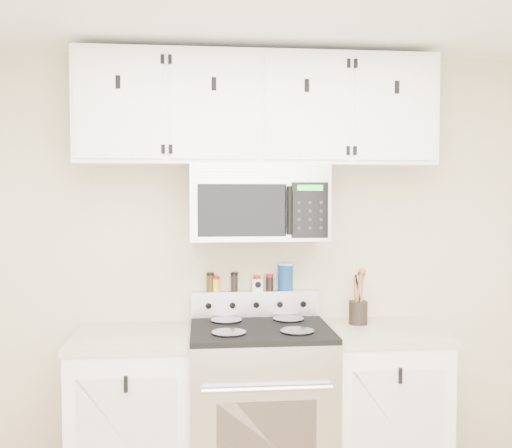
{
  "coord_description": "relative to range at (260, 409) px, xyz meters",
  "views": [
    {
      "loc": [
        -0.32,
        -1.65,
        1.66
      ],
      "look_at": [
        -0.02,
        1.45,
        1.51
      ],
      "focal_mm": 40.0,
      "sensor_mm": 36.0,
      "label": 1
    }
  ],
  "objects": [
    {
      "name": "salt_canister",
      "position": [
        0.18,
        0.28,
        0.7
      ],
      "size": [
        0.09,
        0.09,
        0.16
      ],
      "color": "#144290",
      "rests_on": "range"
    },
    {
      "name": "back_wall",
      "position": [
        0.0,
        0.32,
        0.76
      ],
      "size": [
        3.5,
        0.01,
        2.5
      ],
      "primitive_type": "cube",
      "color": "tan",
      "rests_on": "floor"
    },
    {
      "name": "range",
      "position": [
        0.0,
        0.0,
        0.0
      ],
      "size": [
        0.76,
        0.65,
        1.1
      ],
      "color": "#B7B7BA",
      "rests_on": "floor"
    },
    {
      "name": "upper_cabinets",
      "position": [
        -0.0,
        0.15,
        1.66
      ],
      "size": [
        2.0,
        0.35,
        0.62
      ],
      "color": "white",
      "rests_on": "back_wall"
    },
    {
      "name": "base_cabinet_left",
      "position": [
        -0.69,
        0.02,
        -0.03
      ],
      "size": [
        0.64,
        0.62,
        0.92
      ],
      "color": "white",
      "rests_on": "floor"
    },
    {
      "name": "spice_jar_3",
      "position": [
        0.01,
        0.28,
        0.66
      ],
      "size": [
        0.04,
        0.04,
        0.09
      ],
      "color": "gold",
      "rests_on": "range"
    },
    {
      "name": "spice_jar_0",
      "position": [
        -0.27,
        0.28,
        0.67
      ],
      "size": [
        0.05,
        0.05,
        0.11
      ],
      "color": "#412B0F",
      "rests_on": "range"
    },
    {
      "name": "spice_jar_1",
      "position": [
        -0.24,
        0.28,
        0.66
      ],
      "size": [
        0.04,
        0.04,
        0.09
      ],
      "color": "yellow",
      "rests_on": "range"
    },
    {
      "name": "kitchen_timer",
      "position": [
        0.01,
        0.28,
        0.65
      ],
      "size": [
        0.07,
        0.06,
        0.07
      ],
      "primitive_type": "cube",
      "rotation": [
        0.0,
        0.0,
        -0.12
      ],
      "color": "white",
      "rests_on": "range"
    },
    {
      "name": "spice_jar_6",
      "position": [
        0.19,
        0.28,
        0.66
      ],
      "size": [
        0.04,
        0.04,
        0.1
      ],
      "color": "gold",
      "rests_on": "range"
    },
    {
      "name": "spice_jar_4",
      "position": [
        0.09,
        0.28,
        0.66
      ],
      "size": [
        0.04,
        0.04,
        0.1
      ],
      "color": "black",
      "rests_on": "range"
    },
    {
      "name": "spice_jar_2",
      "position": [
        -0.13,
        0.28,
        0.67
      ],
      "size": [
        0.04,
        0.04,
        0.11
      ],
      "color": "black",
      "rests_on": "range"
    },
    {
      "name": "spice_jar_5",
      "position": [
        0.16,
        0.28,
        0.66
      ],
      "size": [
        0.05,
        0.05,
        0.1
      ],
      "color": "#38240D",
      "rests_on": "range"
    },
    {
      "name": "base_cabinet_right",
      "position": [
        0.69,
        0.02,
        -0.03
      ],
      "size": [
        0.64,
        0.62,
        0.92
      ],
      "color": "white",
      "rests_on": "floor"
    },
    {
      "name": "utensil_crock",
      "position": [
        0.59,
        0.13,
        0.51
      ],
      "size": [
        0.11,
        0.11,
        0.31
      ],
      "color": "black",
      "rests_on": "base_cabinet_right"
    },
    {
      "name": "microwave",
      "position": [
        0.0,
        0.13,
        1.14
      ],
      "size": [
        0.76,
        0.44,
        0.42
      ],
      "color": "#9E9EA3",
      "rests_on": "back_wall"
    }
  ]
}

